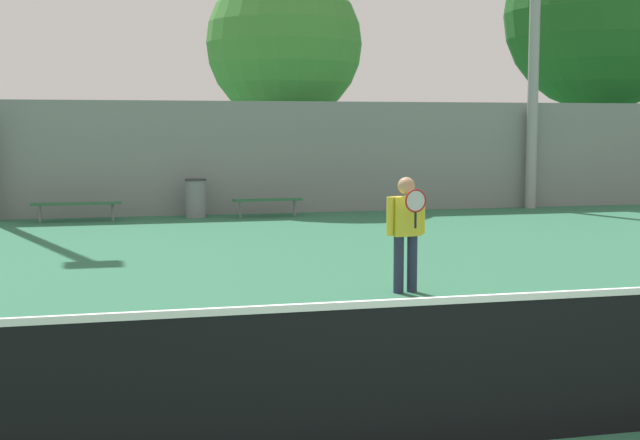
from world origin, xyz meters
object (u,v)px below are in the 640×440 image
at_px(tennis_net, 428,373).
at_px(bench_courtside_near, 268,201).
at_px(trash_bin, 196,198).
at_px(tree_green_broad, 284,44).
at_px(tennis_player, 406,227).
at_px(bench_courtside_far, 76,204).
at_px(tree_green_tall, 602,14).

height_order(tennis_net, bench_courtside_near, tennis_net).
distance_m(trash_bin, tree_green_broad, 5.86).
relative_size(tennis_player, trash_bin, 1.66).
xyz_separation_m(bench_courtside_far, trash_bin, (2.84, 0.24, 0.07)).
relative_size(bench_courtside_near, bench_courtside_far, 0.82).
distance_m(tennis_player, bench_courtside_near, 10.36).
height_order(bench_courtside_far, tree_green_broad, tree_green_broad).
bearing_deg(tennis_player, trash_bin, 91.84).
bearing_deg(bench_courtside_far, tree_green_tall, 12.22).
bearing_deg(bench_courtside_far, bench_courtside_near, -0.00).
bearing_deg(tree_green_broad, tennis_net, -98.54).
height_order(tennis_net, tree_green_broad, tree_green_broad).
height_order(trash_bin, tree_green_tall, tree_green_tall).
xyz_separation_m(tennis_net, tree_green_broad, (2.91, 19.35, 3.98)).
bearing_deg(tree_green_broad, bench_courtside_far, -149.54).
relative_size(bench_courtside_far, trash_bin, 2.19).
height_order(tennis_net, tennis_player, tennis_player).
distance_m(bench_courtside_far, trash_bin, 2.85).
bearing_deg(tree_green_broad, tree_green_tall, 0.31).
relative_size(tennis_net, tree_green_broad, 1.79).
bearing_deg(tennis_player, tree_green_tall, 43.44).
relative_size(tennis_player, bench_courtside_near, 0.92).
bearing_deg(tree_green_tall, bench_courtside_near, -162.99).
bearing_deg(bench_courtside_near, tree_green_tall, 17.01).
xyz_separation_m(tennis_player, tree_green_tall, (11.12, 13.75, 4.78)).
height_order(bench_courtside_near, tree_green_tall, tree_green_tall).
xyz_separation_m(bench_courtside_near, bench_courtside_far, (-4.59, 0.00, 0.00)).
distance_m(tennis_net, tree_green_broad, 19.97).
xyz_separation_m(tree_green_tall, tree_green_broad, (-10.02, -0.05, -1.14)).
relative_size(tennis_player, tree_green_tall, 0.18).
relative_size(trash_bin, tree_green_tall, 0.11).
bearing_deg(bench_courtside_near, tennis_player, -89.92).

